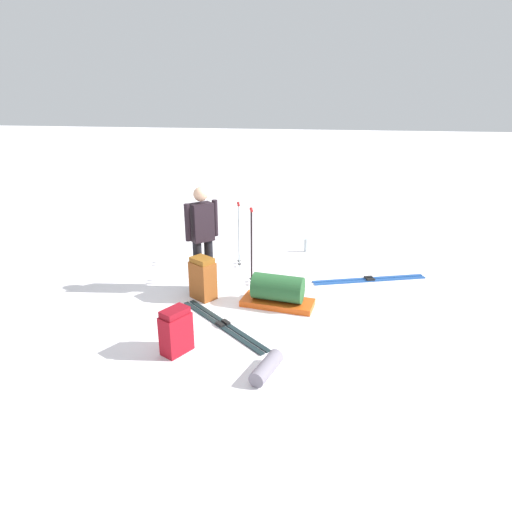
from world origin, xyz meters
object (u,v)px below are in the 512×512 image
backpack_large_dark (203,279)px  gear_sled (278,292)px  ski_poles_planted_far (251,243)px  thermos_bottle (306,245)px  ski_poles_planted_near (239,231)px  skier_standing (202,234)px  sleeping_mat_rolled (266,368)px  backpack_bright (176,331)px  ski_pair_near (223,324)px  ski_pair_far (369,280)px

backpack_large_dark → gear_sled: size_ratio=0.60×
ski_poles_planted_far → thermos_bottle: 2.07m
backpack_large_dark → ski_poles_planted_near: (-1.50, 0.22, 0.34)m
thermos_bottle → gear_sled: bearing=-4.1°
skier_standing → thermos_bottle: skier_standing is taller
skier_standing → sleeping_mat_rolled: skier_standing is taller
skier_standing → backpack_bright: size_ratio=2.90×
skier_standing → backpack_large_dark: skier_standing is taller
ski_poles_planted_near → thermos_bottle: (-1.05, 1.15, -0.54)m
backpack_large_dark → sleeping_mat_rolled: (1.81, 1.33, -0.24)m
backpack_bright → skier_standing: bearing=-172.6°
backpack_bright → sleeping_mat_rolled: 1.21m
ski_pair_near → ski_pair_far: same height
ski_pair_near → ski_poles_planted_far: size_ratio=1.17×
gear_sled → ski_pair_far: bearing=132.2°
gear_sled → thermos_bottle: 2.58m
backpack_large_dark → gear_sled: backpack_large_dark is taller
skier_standing → backpack_large_dark: bearing=15.1°
skier_standing → ski_poles_planted_far: size_ratio=1.30×
skier_standing → gear_sled: (0.33, 1.27, -0.73)m
gear_sled → sleeping_mat_rolled: size_ratio=2.04×
ski_poles_planted_near → sleeping_mat_rolled: bearing=18.6°
gear_sled → sleeping_mat_rolled: bearing=4.7°
ski_pair_near → ski_poles_planted_near: (-2.29, -0.32, 0.66)m
skier_standing → ski_pair_near: (1.10, 0.62, -0.94)m
ski_poles_planted_far → thermos_bottle: ski_poles_planted_far is taller
ski_pair_far → ski_poles_planted_near: ski_poles_planted_near is taller
ski_poles_planted_far → ski_poles_planted_near: bearing=-152.9°
gear_sled → backpack_large_dark: bearing=-91.4°
skier_standing → ski_pair_near: 1.57m
ski_pair_far → ski_poles_planted_near: 2.48m
ski_pair_far → thermos_bottle: thermos_bottle is taller
gear_sled → sleeping_mat_rolled: (1.78, 0.15, -0.13)m
backpack_bright → backpack_large_dark: bearing=-174.1°
backpack_bright → ski_poles_planted_far: 2.35m
backpack_bright → gear_sled: backpack_bright is taller
ski_pair_far → ski_poles_planted_far: 2.16m
ski_pair_near → backpack_large_dark: bearing=-146.0°
backpack_large_dark → thermos_bottle: size_ratio=2.60×
ski_pair_far → ski_poles_planted_far: (0.55, -1.97, 0.71)m
ski_pair_near → ski_poles_planted_near: ski_poles_planted_near is taller
ski_pair_far → backpack_bright: backpack_bright is taller
ski_pair_far → backpack_bright: 3.72m
backpack_bright → thermos_bottle: bearing=163.5°
sleeping_mat_rolled → ski_pair_far: bearing=157.5°
ski_pair_far → ski_poles_planted_near: size_ratio=1.60×
sleeping_mat_rolled → thermos_bottle: (-4.35, 0.04, 0.04)m
ski_poles_planted_near → ski_pair_far: bearing=84.1°
ski_poles_planted_near → thermos_bottle: size_ratio=4.64×
backpack_bright → ski_poles_planted_far: bearing=168.3°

